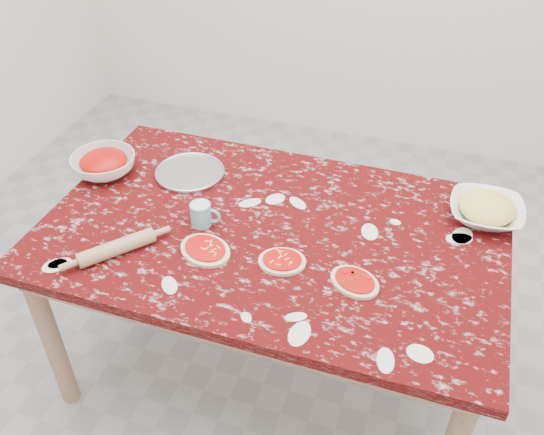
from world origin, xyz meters
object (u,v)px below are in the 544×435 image
(sauce_bowl, at_px, (104,165))
(pizza_tray, at_px, (190,173))
(flour_mug, at_px, (202,214))
(rolling_pin, at_px, (117,248))
(cheese_bowl, at_px, (486,212))
(worktable, at_px, (272,246))

(sauce_bowl, bearing_deg, pizza_tray, 17.03)
(pizza_tray, relative_size, flour_mug, 2.44)
(rolling_pin, bearing_deg, cheese_bowl, 26.91)
(pizza_tray, xyz_separation_m, rolling_pin, (-0.03, -0.51, 0.02))
(pizza_tray, height_order, flour_mug, flour_mug)
(flour_mug, bearing_deg, cheese_bowl, 20.29)
(worktable, xyz_separation_m, flour_mug, (-0.24, -0.05, 0.13))
(worktable, bearing_deg, rolling_pin, -147.20)
(worktable, height_order, pizza_tray, pizza_tray)
(worktable, height_order, cheese_bowl, cheese_bowl)
(cheese_bowl, height_order, rolling_pin, cheese_bowl)
(sauce_bowl, height_order, flour_mug, flour_mug)
(worktable, height_order, flour_mug, flour_mug)
(flour_mug, xyz_separation_m, rolling_pin, (-0.20, -0.23, -0.02))
(flour_mug, bearing_deg, rolling_pin, -131.15)
(cheese_bowl, relative_size, rolling_pin, 1.00)
(cheese_bowl, xyz_separation_m, flour_mug, (-0.94, -0.35, 0.01))
(worktable, height_order, sauce_bowl, sauce_bowl)
(sauce_bowl, xyz_separation_m, cheese_bowl, (1.44, 0.18, -0.01))
(flour_mug, bearing_deg, pizza_tray, 122.86)
(cheese_bowl, relative_size, flour_mug, 2.35)
(worktable, distance_m, sauce_bowl, 0.76)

